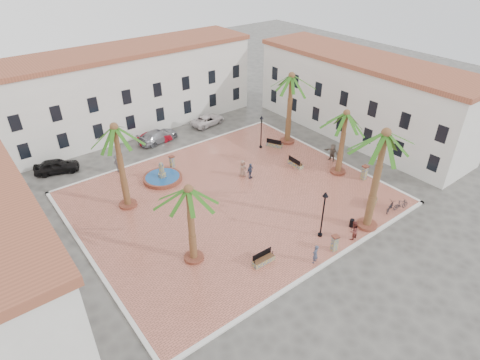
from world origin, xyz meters
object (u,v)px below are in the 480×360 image
at_px(lamppost_e, 261,126).
at_px(pedestrian_east, 332,152).
at_px(lamppost_s, 324,207).
at_px(pedestrian_fountain_a, 243,168).
at_px(palm_nw, 116,137).
at_px(car_silver, 158,136).
at_px(bench_e, 295,164).
at_px(bollard_se, 335,243).
at_px(pedestrian_fountain_b, 250,171).
at_px(cyclist_a, 315,254).
at_px(car_red, 155,138).
at_px(bench_se, 373,203).
at_px(bicycle_a, 390,207).
at_px(palm_ne, 291,84).
at_px(bicycle_b, 401,204).
at_px(bollard_e, 364,172).
at_px(pedestrian_north, 118,163).
at_px(palm_e, 345,121).
at_px(bollard_n, 172,162).
at_px(car_black, 57,166).
at_px(cyclist_b, 353,230).
at_px(bench_ne, 274,144).
at_px(litter_bin, 352,223).
at_px(palm_sw, 189,199).
at_px(palm_s, 384,144).
at_px(bench_s, 263,260).
at_px(fountain, 163,177).
at_px(car_white, 208,120).

bearing_deg(lamppost_e, pedestrian_east, -59.36).
distance_m(lamppost_s, pedestrian_fountain_a, 11.05).
height_order(palm_nw, car_silver, palm_nw).
height_order(bench_e, bollard_se, bollard_se).
relative_size(bench_e, pedestrian_fountain_b, 1.13).
relative_size(cyclist_a, car_red, 0.42).
bearing_deg(lamppost_s, bench_se, 0.14).
relative_size(lamppost_e, bicycle_a, 2.32).
bearing_deg(palm_ne, bicycle_a, -98.10).
relative_size(lamppost_s, bicycle_b, 2.68).
bearing_deg(bollard_e, pedestrian_north, 138.97).
xyz_separation_m(palm_nw, palm_e, (18.94, -7.57, -1.13)).
xyz_separation_m(bollard_n, car_black, (-9.43, 6.52, -0.13)).
relative_size(pedestrian_fountain_a, car_red, 0.46).
bearing_deg(pedestrian_east, bicycle_a, -27.14).
height_order(cyclist_b, pedestrian_east, pedestrian_east).
xyz_separation_m(palm_nw, lamppost_e, (16.32, 1.24, -4.12)).
xyz_separation_m(bench_ne, car_black, (-20.76, 9.33, 0.30)).
xyz_separation_m(palm_e, bollard_se, (-9.10, -7.38, -4.86)).
bearing_deg(litter_bin, pedestrian_fountain_a, 100.52).
height_order(cyclist_a, car_red, cyclist_a).
height_order(pedestrian_north, pedestrian_east, pedestrian_north).
distance_m(palm_sw, palm_s, 14.44).
bearing_deg(bench_s, palm_nw, 112.34).
xyz_separation_m(bench_s, bollard_e, (15.14, 2.77, 0.51)).
distance_m(palm_ne, pedestrian_fountain_b, 10.78).
xyz_separation_m(fountain, bicycle_b, (13.99, -16.86, 0.21)).
distance_m(palm_nw, car_black, 11.98).
distance_m(litter_bin, car_white, 24.23).
bearing_deg(bench_e, palm_nw, 78.56).
relative_size(bench_ne, bollard_n, 1.37).
height_order(palm_s, car_black, palm_s).
bearing_deg(palm_nw, cyclist_b, -51.29).
height_order(bicycle_a, car_black, car_black).
distance_m(palm_sw, bench_se, 17.25).
bearing_deg(bollard_se, cyclist_a, -180.00).
height_order(bench_se, cyclist_a, cyclist_a).
bearing_deg(bicycle_a, lamppost_s, 62.10).
bearing_deg(bollard_e, car_red, 121.71).
height_order(bollard_se, car_white, bollard_se).
xyz_separation_m(palm_e, car_silver, (-10.73, 17.39, -5.01)).
bearing_deg(cyclist_a, palm_e, -158.53).
bearing_deg(bollard_se, pedestrian_east, 42.00).
distance_m(palm_s, pedestrian_north, 24.85).
height_order(palm_e, bollard_n, palm_e).
height_order(fountain, bollard_se, fountain).
xyz_separation_m(pedestrian_north, car_black, (-4.85, 3.97, -0.41)).
bearing_deg(palm_nw, cyclist_a, -62.67).
distance_m(palm_sw, bollard_se, 11.52).
height_order(palm_ne, bollard_n, palm_ne).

